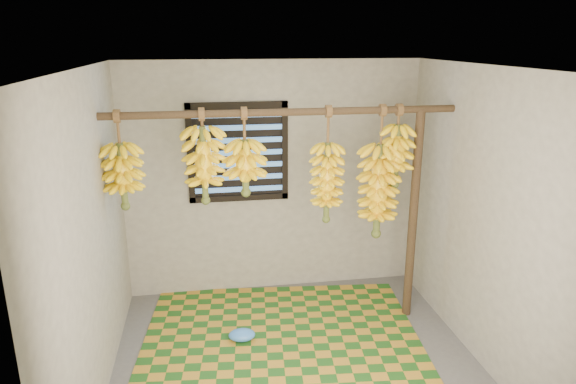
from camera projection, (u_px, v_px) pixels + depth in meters
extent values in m
cube|color=#505050|center=(299.00, 370.00, 4.19)|extent=(3.00, 3.00, 0.01)
cube|color=silver|center=(301.00, 67.00, 3.49)|extent=(3.00, 3.00, 0.01)
cube|color=slate|center=(273.00, 180.00, 5.26)|extent=(3.00, 0.01, 2.40)
cube|color=slate|center=(90.00, 245.00, 3.60)|extent=(0.01, 3.00, 2.40)
cube|color=slate|center=(486.00, 221.00, 4.07)|extent=(0.01, 3.00, 2.40)
cube|color=black|center=(238.00, 153.00, 5.10)|extent=(1.00, 0.04, 1.00)
cylinder|color=#473620|center=(285.00, 112.00, 4.27)|extent=(3.00, 0.06, 0.06)
cylinder|color=#473620|center=(413.00, 217.00, 4.75)|extent=(0.08, 0.08, 2.00)
cube|color=#1D5118|center=(282.00, 338.00, 4.61)|extent=(2.64, 2.20, 0.01)
ellipsoid|color=#3B7FDE|center=(242.00, 335.00, 4.56)|extent=(0.25, 0.19, 0.10)
cylinder|color=brown|center=(118.00, 130.00, 4.09)|extent=(0.02, 0.02, 0.28)
cylinder|color=#4C5923|center=(123.00, 174.00, 4.20)|extent=(0.05, 0.05, 0.51)
cylinder|color=brown|center=(202.00, 120.00, 4.18)|extent=(0.02, 0.02, 0.16)
cylinder|color=#4C5923|center=(204.00, 163.00, 4.28)|extent=(0.05, 0.05, 0.62)
cylinder|color=brown|center=(244.00, 127.00, 4.25)|extent=(0.02, 0.02, 0.28)
cylinder|color=#4C5923|center=(245.00, 165.00, 4.34)|extent=(0.06, 0.06, 0.44)
cylinder|color=brown|center=(328.00, 127.00, 4.37)|extent=(0.02, 0.02, 0.33)
cylinder|color=#4C5923|center=(327.00, 181.00, 4.50)|extent=(0.05, 0.05, 0.68)
cylinder|color=brown|center=(382.00, 127.00, 4.45)|extent=(0.02, 0.02, 0.36)
cylinder|color=#4C5923|center=(378.00, 189.00, 4.61)|extent=(0.06, 0.06, 0.82)
cylinder|color=brown|center=(399.00, 117.00, 4.44)|extent=(0.02, 0.02, 0.19)
cylinder|color=#4C5923|center=(396.00, 154.00, 4.54)|extent=(0.06, 0.06, 0.52)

